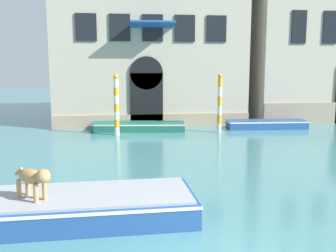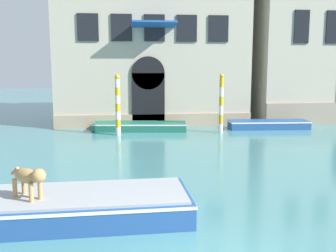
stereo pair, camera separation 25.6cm
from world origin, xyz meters
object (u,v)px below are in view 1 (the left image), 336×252
Objects in this scene: boat_moored_far at (266,124)px; mooring_pole_1 at (116,105)px; boat_foreground at (52,208)px; mooring_pole_0 at (220,103)px; dog_on_deck at (33,178)px; boat_moored_near_palazzo at (139,126)px.

mooring_pole_1 is at bearing -169.53° from boat_moored_far.
mooring_pole_1 is at bearing 80.94° from boat_foreground.
mooring_pole_1 is (-9.05, -1.08, 1.42)m from boat_moored_far.
boat_foreground is 2.13× the size of mooring_pole_0.
boat_foreground is at bearing 77.67° from dog_on_deck.
dog_on_deck is 13.95m from boat_moored_near_palazzo.
mooring_pole_0 is (7.87, 12.17, 0.47)m from dog_on_deck.
dog_on_deck is at bearing -126.39° from boat_moored_far.
boat_moored_near_palazzo is 7.77m from boat_moored_far.
boat_moored_near_palazzo is (3.00, 13.25, -0.11)m from boat_foreground.
boat_foreground is 0.96m from dog_on_deck.
mooring_pole_0 is (7.51, 11.91, 1.33)m from boat_foreground.
mooring_pole_1 is at bearing 122.23° from dog_on_deck.
dog_on_deck is 14.50m from mooring_pole_0.
boat_moored_far is at bearing 6.81° from mooring_pole_1.
boat_moored_near_palazzo is at bearing 46.64° from mooring_pole_1.
mooring_pole_0 is at bearing -158.34° from boat_moored_far.
boat_foreground is 12.09m from mooring_pole_1.
mooring_pole_1 is (1.72, 11.89, 1.32)m from boat_foreground.
boat_moored_far is 9.22m from mooring_pole_1.
mooring_pole_1 reaches higher than boat_foreground.
dog_on_deck is at bearing -145.09° from boat_foreground.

